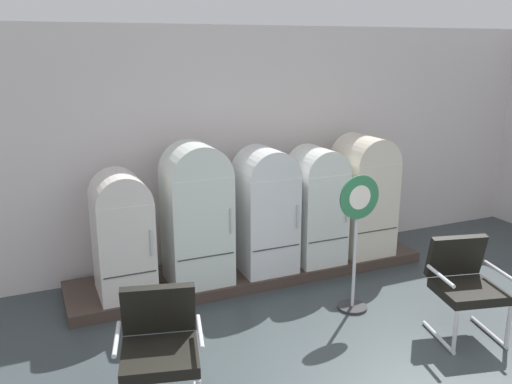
# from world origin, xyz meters

# --- Properties ---
(back_wall) EXTENTS (11.76, 0.12, 2.98)m
(back_wall) POSITION_xyz_m (0.00, 3.66, 1.50)
(back_wall) COLOR silver
(back_wall) RESTS_ON ground
(display_plinth) EXTENTS (4.38, 0.95, 0.13)m
(display_plinth) POSITION_xyz_m (0.00, 3.02, 0.06)
(display_plinth) COLOR #42342D
(display_plinth) RESTS_ON ground
(refrigerator_0) EXTENTS (0.59, 0.67, 1.35)m
(refrigerator_0) POSITION_xyz_m (-1.55, 2.91, 0.84)
(refrigerator_0) COLOR silver
(refrigerator_0) RESTS_ON display_plinth
(refrigerator_1) EXTENTS (0.69, 0.63, 1.60)m
(refrigerator_1) POSITION_xyz_m (-0.72, 2.89, 0.98)
(refrigerator_1) COLOR silver
(refrigerator_1) RESTS_ON display_plinth
(refrigerator_2) EXTENTS (0.64, 0.64, 1.48)m
(refrigerator_2) POSITION_xyz_m (0.12, 2.90, 0.91)
(refrigerator_2) COLOR white
(refrigerator_2) RESTS_ON display_plinth
(refrigerator_3) EXTENTS (0.58, 0.64, 1.44)m
(refrigerator_3) POSITION_xyz_m (0.82, 2.90, 0.89)
(refrigerator_3) COLOR white
(refrigerator_3) RESTS_ON display_plinth
(refrigerator_4) EXTENTS (0.63, 0.72, 1.53)m
(refrigerator_4) POSITION_xyz_m (1.52, 2.94, 0.94)
(refrigerator_4) COLOR silver
(refrigerator_4) RESTS_ON display_plinth
(armchair_left) EXTENTS (0.74, 0.76, 0.95)m
(armchair_left) POSITION_xyz_m (-1.62, 1.04, 0.55)
(armchair_left) COLOR silver
(armchair_left) RESTS_ON ground
(armchair_right) EXTENTS (0.74, 0.76, 0.95)m
(armchair_right) POSITION_xyz_m (1.35, 0.96, 0.55)
(armchair_right) COLOR silver
(armchair_right) RESTS_ON ground
(sign_stand) EXTENTS (0.46, 0.32, 1.49)m
(sign_stand) POSITION_xyz_m (0.66, 1.79, 0.73)
(sign_stand) COLOR #2D2D30
(sign_stand) RESTS_ON ground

